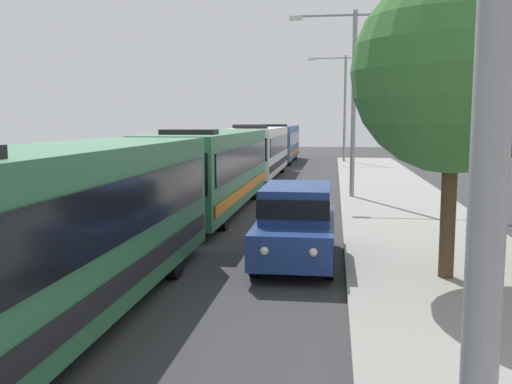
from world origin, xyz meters
TOP-DOWN VIEW (x-y plane):
  - bus_lead at (-1.30, 11.20)m, footprint 2.58×11.14m
  - bus_second_in_line at (-1.30, 23.76)m, footprint 2.58×12.37m
  - bus_middle at (-1.30, 37.44)m, footprint 2.58×11.83m
  - bus_fourth_in_line at (-1.30, 50.79)m, footprint 2.58×12.03m
  - white_suv at (2.40, 16.12)m, footprint 1.86×4.68m
  - box_truck_oncoming at (-4.60, 54.88)m, footprint 2.35×7.20m
  - streetlamp_mid at (4.10, 27.86)m, footprint 5.67×0.28m
  - streetlamp_far at (4.10, 50.42)m, footprint 6.12×0.28m
  - roadside_tree at (5.72, 14.64)m, footprint 4.22×4.22m

SIDE VIEW (x-z plane):
  - white_suv at x=2.40m, z-range 0.08..1.98m
  - bus_lead at x=-1.30m, z-range 0.09..3.30m
  - bus_middle at x=-1.30m, z-range 0.09..3.30m
  - bus_fourth_in_line at x=-1.30m, z-range 0.09..3.30m
  - bus_second_in_line at x=-1.30m, z-range 0.09..3.30m
  - box_truck_oncoming at x=-4.60m, z-range 0.13..3.28m
  - roadside_tree at x=5.72m, z-range 1.25..7.70m
  - streetlamp_mid at x=4.10m, z-range 1.06..9.10m
  - streetlamp_far at x=4.10m, z-range 1.11..9.73m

